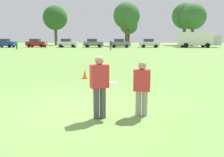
# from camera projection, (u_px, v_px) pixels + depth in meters

# --- Properties ---
(ground_plane) EXTENTS (173.17, 173.17, 0.00)m
(ground_plane) POSITION_uv_depth(u_px,v_px,m) (80.00, 109.00, 7.22)
(ground_plane) COLOR #6B9347
(player_thrower) EXTENTS (0.53, 0.40, 1.70)m
(player_thrower) POSITION_uv_depth(u_px,v_px,m) (99.00, 84.00, 6.28)
(player_thrower) COLOR #4C4C51
(player_thrower) RESTS_ON ground
(player_defender) EXTENTS (0.49, 0.34, 1.53)m
(player_defender) POSITION_uv_depth(u_px,v_px,m) (141.00, 86.00, 6.53)
(player_defender) COLOR gray
(player_defender) RESTS_ON ground
(frisbee) EXTENTS (0.27, 0.27, 0.05)m
(frisbee) POSITION_uv_depth(u_px,v_px,m) (111.00, 83.00, 6.41)
(frisbee) COLOR white
(traffic_cone) EXTENTS (0.32, 0.32, 0.48)m
(traffic_cone) POSITION_uv_depth(u_px,v_px,m) (84.00, 74.00, 12.60)
(traffic_cone) COLOR #D8590C
(traffic_cone) RESTS_ON ground
(parked_car_near_left) EXTENTS (4.25, 2.31, 1.82)m
(parked_car_near_left) POSITION_uv_depth(u_px,v_px,m) (4.00, 43.00, 50.06)
(parked_car_near_left) COLOR navy
(parked_car_near_left) RESTS_ON ground
(parked_car_mid_left) EXTENTS (4.25, 2.31, 1.82)m
(parked_car_mid_left) POSITION_uv_depth(u_px,v_px,m) (35.00, 43.00, 51.25)
(parked_car_mid_left) COLOR maroon
(parked_car_mid_left) RESTS_ON ground
(parked_car_center) EXTENTS (4.25, 2.31, 1.82)m
(parked_car_center) POSITION_uv_depth(u_px,v_px,m) (66.00, 43.00, 50.52)
(parked_car_center) COLOR silver
(parked_car_center) RESTS_ON ground
(parked_car_mid_right) EXTENTS (4.25, 2.31, 1.82)m
(parked_car_mid_right) POSITION_uv_depth(u_px,v_px,m) (92.00, 43.00, 50.28)
(parked_car_mid_right) COLOR slate
(parked_car_mid_right) RESTS_ON ground
(parked_car_near_right) EXTENTS (4.25, 2.31, 1.82)m
(parked_car_near_right) POSITION_uv_depth(u_px,v_px,m) (119.00, 43.00, 49.24)
(parked_car_near_right) COLOR slate
(parked_car_near_right) RESTS_ON ground
(parked_car_far_right) EXTENTS (4.25, 2.31, 1.82)m
(parked_car_far_right) POSITION_uv_depth(u_px,v_px,m) (148.00, 43.00, 49.74)
(parked_car_far_right) COLOR silver
(parked_car_far_right) RESTS_ON ground
(box_truck) EXTENTS (8.56, 3.17, 3.18)m
(box_truck) POSITION_uv_depth(u_px,v_px,m) (197.00, 39.00, 49.81)
(box_truck) COLOR white
(box_truck) RESTS_ON ground
(bystander_sideline_watcher) EXTENTS (0.31, 0.46, 1.55)m
(bystander_sideline_watcher) POSITION_uv_depth(u_px,v_px,m) (44.00, 44.00, 46.57)
(bystander_sideline_watcher) COLOR #1E234C
(bystander_sideline_watcher) RESTS_ON ground
(bystander_far_jogger) EXTENTS (0.35, 0.50, 1.65)m
(bystander_far_jogger) POSITION_uv_depth(u_px,v_px,m) (110.00, 45.00, 39.32)
(bystander_far_jogger) COLOR #4C4C51
(bystander_far_jogger) RESTS_ON ground
(bystander_field_marshal) EXTENTS (0.45, 0.52, 1.63)m
(bystander_field_marshal) POSITION_uv_depth(u_px,v_px,m) (16.00, 44.00, 42.06)
(bystander_field_marshal) COLOR black
(bystander_field_marshal) RESTS_ON ground
(tree_west_oak) EXTENTS (6.42, 6.42, 10.43)m
(tree_west_oak) POSITION_uv_depth(u_px,v_px,m) (54.00, 18.00, 62.78)
(tree_west_oak) COLOR brown
(tree_west_oak) RESTS_ON ground
(tree_west_maple) EXTENTS (6.63, 6.63, 10.77)m
(tree_west_maple) POSITION_uv_depth(u_px,v_px,m) (126.00, 16.00, 59.12)
(tree_west_maple) COLOR brown
(tree_west_maple) RESTS_ON ground
(tree_center_elm) EXTENTS (4.61, 4.61, 7.49)m
(tree_center_elm) POSITION_uv_depth(u_px,v_px,m) (128.00, 25.00, 61.56)
(tree_center_elm) COLOR brown
(tree_center_elm) RESTS_ON ground
(tree_east_birch) EXTENTS (6.80, 6.80, 11.05)m
(tree_east_birch) POSITION_uv_depth(u_px,v_px,m) (184.00, 16.00, 62.17)
(tree_east_birch) COLOR brown
(tree_east_birch) RESTS_ON ground
(tree_east_oak) EXTENTS (6.40, 6.40, 10.40)m
(tree_east_oak) POSITION_uv_depth(u_px,v_px,m) (192.00, 17.00, 59.20)
(tree_east_oak) COLOR brown
(tree_east_oak) RESTS_ON ground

